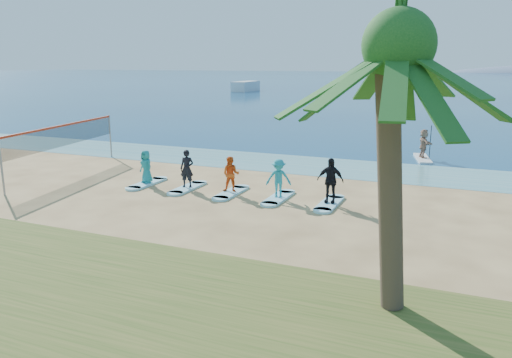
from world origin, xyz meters
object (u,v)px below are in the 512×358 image
at_px(surfboard_1, 188,188).
at_px(surfboard_3, 278,198).
at_px(surfboard_2, 231,193).
at_px(paddleboard, 423,158).
at_px(boat_offshore_a, 246,91).
at_px(student_0, 146,167).
at_px(student_1, 187,169).
at_px(student_2, 231,174).
at_px(palm_tree, 399,48).
at_px(student_4, 330,180).
at_px(surfboard_4, 329,204).
at_px(surfboard_0, 147,183).
at_px(student_3, 279,178).
at_px(volleyball_net, 64,136).
at_px(paddleboarder, 424,143).

relative_size(surfboard_1, surfboard_3, 1.00).
bearing_deg(surfboard_2, paddleboard, 58.87).
distance_m(boat_offshore_a, surfboard_2, 78.89).
bearing_deg(student_0, boat_offshore_a, 130.87).
relative_size(student_1, student_2, 1.09).
distance_m(paddleboard, student_0, 15.92).
bearing_deg(boat_offshore_a, student_0, -72.27).
height_order(palm_tree, boat_offshore_a, palm_tree).
xyz_separation_m(paddleboard, student_4, (-2.53, -11.33, 0.92)).
relative_size(surfboard_2, surfboard_4, 1.00).
bearing_deg(surfboard_0, student_2, 0.00).
height_order(palm_tree, student_0, palm_tree).
distance_m(surfboard_3, surfboard_4, 2.16).
distance_m(student_2, student_3, 2.16).
bearing_deg(student_1, palm_tree, -49.76).
xyz_separation_m(volleyball_net, student_4, (13.83, -0.48, -0.92)).
bearing_deg(surfboard_4, boat_offshore_a, 116.53).
height_order(volleyball_net, surfboard_1, volleyball_net).
bearing_deg(student_4, surfboard_2, 178.07).
xyz_separation_m(boat_offshore_a, student_4, (36.05, -72.23, 0.98)).
bearing_deg(student_2, student_4, -13.17).
relative_size(palm_tree, paddleboard, 2.34).
distance_m(student_0, surfboard_3, 6.52).
xyz_separation_m(palm_tree, student_3, (-5.48, 7.84, -4.89)).
height_order(student_1, surfboard_3, student_1).
xyz_separation_m(surfboard_0, student_4, (8.63, 0.00, 0.94)).
distance_m(surfboard_0, student_4, 8.68).
bearing_deg(boat_offshore_a, surfboard_2, -69.34).
bearing_deg(student_3, surfboard_2, 158.65).
bearing_deg(student_2, surfboard_3, -13.17).
bearing_deg(surfboard_3, paddleboarder, 67.52).
xyz_separation_m(surfboard_2, surfboard_4, (4.31, 0.00, 0.00)).
bearing_deg(student_4, volleyball_net, 176.09).
distance_m(surfboard_0, surfboard_4, 8.63).
distance_m(paddleboard, surfboard_0, 15.90).
height_order(surfboard_2, student_2, student_2).
height_order(paddleboard, paddleboarder, paddleboarder).
bearing_deg(student_1, volleyball_net, 165.22).
distance_m(paddleboard, student_1, 14.50).
bearing_deg(surfboard_2, surfboard_1, 180.00).
bearing_deg(surfboard_0, palm_tree, -33.27).
bearing_deg(surfboard_3, student_4, 0.00).
bearing_deg(paddleboarder, volleyball_net, 99.11).
relative_size(boat_offshore_a, surfboard_0, 3.96).
bearing_deg(surfboard_2, volleyball_net, 177.14).
relative_size(palm_tree, student_1, 4.23).
relative_size(surfboard_0, surfboard_2, 1.00).
xyz_separation_m(surfboard_2, student_4, (4.31, 0.00, 0.94)).
xyz_separation_m(palm_tree, student_1, (-9.79, 7.84, -4.85)).
relative_size(paddleboarder, student_4, 0.92).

